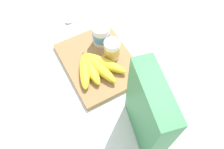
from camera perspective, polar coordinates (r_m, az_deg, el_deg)
ground_plane at (r=0.91m, az=-3.34°, el=2.83°), size 2.40×2.40×0.00m
cutting_board at (r=0.91m, az=-3.37°, el=3.19°), size 0.33×0.26×0.02m
cereal_box at (r=0.66m, az=9.10°, el=-9.51°), size 0.21×0.11×0.30m
yogurt_cup_front at (r=0.92m, az=-2.72°, el=9.95°), size 0.07×0.07×0.09m
yogurt_cup_back at (r=0.88m, az=0.01°, el=6.34°), size 0.06×0.06×0.08m
banana_bunch at (r=0.86m, az=-4.15°, el=1.82°), size 0.19×0.20×0.04m
spoon at (r=1.07m, az=-9.50°, el=13.02°), size 0.07×0.13×0.01m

